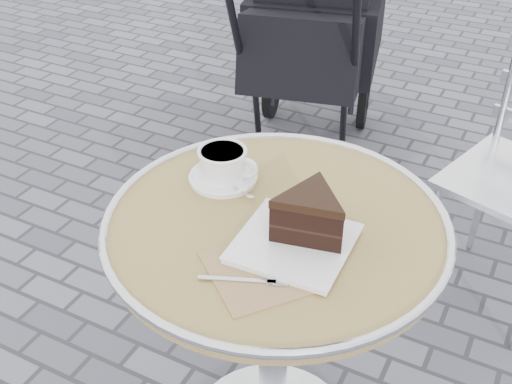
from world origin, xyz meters
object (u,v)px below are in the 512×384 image
at_px(cake_plate_set, 305,222).
at_px(cafe_table, 275,280).
at_px(cappuccino_set, 224,167).
at_px(baby_stroller, 312,43).

bearing_deg(cake_plate_set, cafe_table, 151.21).
xyz_separation_m(cafe_table, cake_plate_set, (0.08, -0.04, 0.22)).
bearing_deg(cappuccino_set, baby_stroller, 95.78).
bearing_deg(baby_stroller, cappuccino_set, -88.93).
relative_size(cappuccino_set, baby_stroller, 0.15).
bearing_deg(baby_stroller, cafe_table, -83.61).
xyz_separation_m(cafe_table, cappuccino_set, (-0.17, 0.08, 0.20)).
height_order(cafe_table, cappuccino_set, cappuccino_set).
xyz_separation_m(cappuccino_set, cake_plate_set, (0.25, -0.12, 0.02)).
bearing_deg(cappuccino_set, cafe_table, -34.69).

